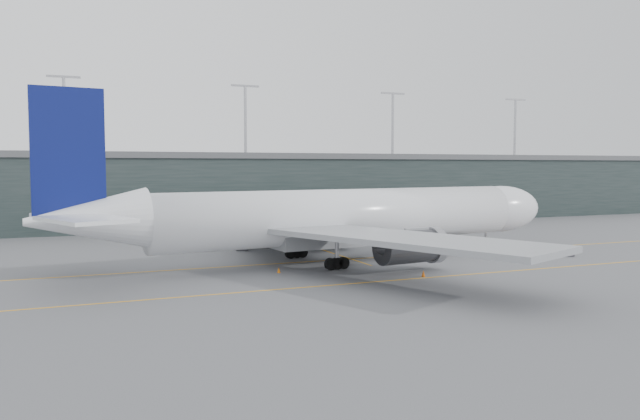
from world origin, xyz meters
name	(u,v)px	position (x,y,z in m)	size (l,w,h in m)	color
ground	(306,257)	(0.00, 0.00, 0.00)	(320.00, 320.00, 0.00)	#57575C
taxiline_a	(317,261)	(0.00, -4.00, 0.01)	(160.00, 0.25, 0.02)	#F1A216
taxiline_b	(372,282)	(0.00, -20.00, 0.01)	(160.00, 0.25, 0.02)	#F1A216
taxiline_lead_main	(291,240)	(5.00, 20.00, 0.01)	(0.25, 60.00, 0.02)	#F1A216
terminal	(212,188)	(0.00, 58.00, 7.62)	(240.00, 36.00, 29.00)	#1E2928
main_aircraft	(342,217)	(3.13, -5.21, 5.79)	(73.63, 68.74, 20.64)	white
jet_bridge	(392,204)	(27.13, 24.68, 5.24)	(12.75, 45.62, 7.01)	#27272B
gse_cart	(529,248)	(30.82, -8.91, 0.77)	(2.10, 1.40, 1.38)	#B4130C
baggage_dolly	(559,254)	(33.22, -12.13, 0.20)	(3.39, 2.71, 0.34)	#3E3D43
uld_a	(243,245)	(-6.28, 9.67, 0.83)	(2.12, 1.91, 1.58)	#353539
uld_b	(272,241)	(-1.25, 11.09, 0.99)	(2.15, 1.76, 1.89)	#353539
uld_c	(280,242)	(-0.39, 9.94, 1.05)	(2.27, 1.85, 2.00)	#353539
cone_nose	(524,248)	(32.69, -5.65, 0.38)	(0.48, 0.48, 0.76)	#E95E0C
cone_wing_stbd	(423,274)	(6.78, -19.36, 0.37)	(0.46, 0.46, 0.74)	#D2590B
cone_wing_port	(327,242)	(8.41, 12.34, 0.31)	(0.39, 0.39, 0.62)	orange
cone_tail	(279,270)	(-7.45, -10.62, 0.33)	(0.41, 0.41, 0.66)	orange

